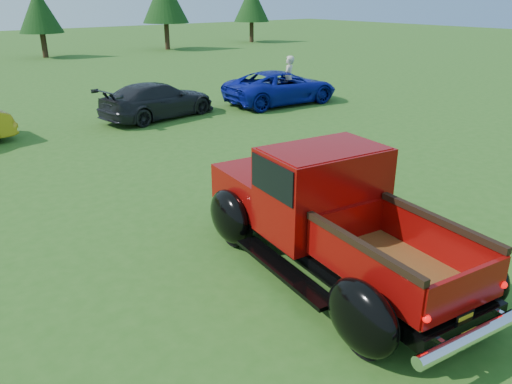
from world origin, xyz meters
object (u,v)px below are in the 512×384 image
Objects in this scene: show_car_grey at (158,100)px; show_car_blue at (281,87)px; tree_far_east at (252,3)px; pickup_truck at (321,210)px; tree_mid_right at (39,11)px; spectator at (288,79)px.

show_car_blue is at bearing -108.60° from show_car_grey.
show_car_blue is at bearing -125.69° from tree_far_east.
pickup_truck is at bearing -126.58° from tree_far_east.
tree_far_east is (18.00, 0.50, 0.27)m from tree_mid_right.
tree_far_east reaches higher than pickup_truck.
show_car_blue reaches higher than show_car_grey.
show_car_grey is 0.92× the size of show_car_blue.
show_car_blue is 0.60m from spectator.
tree_mid_right is 0.97× the size of show_car_blue.
tree_mid_right is 31.45m from pickup_truck.
pickup_truck is 10.88m from show_car_grey.
tree_mid_right is at bearing 88.22° from pickup_truck.
tree_far_east is at bearing 1.59° from tree_mid_right.
tree_far_east is 29.41m from show_car_grey.
tree_far_east reaches higher than show_car_blue.
tree_mid_right is at bearing -15.95° from show_car_grey.
pickup_truck is at bearing 146.73° from show_car_blue.
tree_mid_right reaches higher than show_car_blue.
tree_mid_right is 21.39m from spectator.
spectator is at bearing -82.19° from tree_mid_right.
spectator reaches higher than show_car_blue.
show_car_grey is (-20.50, -20.92, -2.64)m from tree_far_east.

